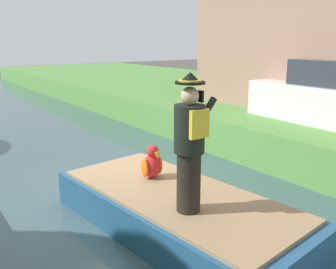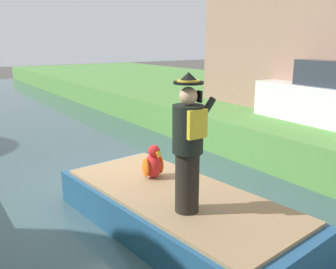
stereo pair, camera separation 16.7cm
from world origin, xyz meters
TOP-DOWN VIEW (x-y plane):
  - ground_plane at (0.00, 0.00)m, footprint 80.00×80.00m
  - canal_water at (0.00, 0.00)m, footprint 6.09×48.00m
  - boat at (0.00, -1.95)m, footprint 2.22×4.36m
  - person_pirate at (-0.24, -2.53)m, footprint 0.61×0.42m
  - parrot_plush at (0.04, -1.23)m, footprint 0.36×0.34m

SIDE VIEW (x-z plane):
  - ground_plane at x=0.00m, z-range 0.00..0.00m
  - canal_water at x=0.00m, z-range 0.00..0.10m
  - boat at x=0.00m, z-range 0.10..0.71m
  - parrot_plush at x=0.04m, z-range 0.67..1.24m
  - person_pirate at x=-0.24m, z-range 0.71..2.56m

